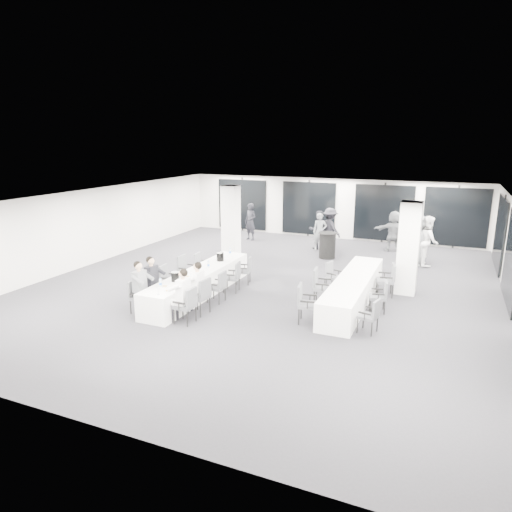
% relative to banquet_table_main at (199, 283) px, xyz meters
% --- Properties ---
extents(room, '(14.04, 16.04, 2.84)m').
position_rel_banquet_table_main_xyz_m(room, '(2.37, 2.76, 1.01)').
color(room, '#27262C').
rests_on(room, ground).
extents(column_left, '(0.60, 0.60, 2.80)m').
position_rel_banquet_table_main_xyz_m(column_left, '(-1.31, 4.85, 1.02)').
color(column_left, white).
rests_on(column_left, floor).
extents(column_right, '(0.60, 0.60, 2.80)m').
position_rel_banquet_table_main_xyz_m(column_right, '(5.69, 2.65, 1.02)').
color(column_right, white).
rests_on(column_right, floor).
extents(banquet_table_main, '(0.90, 5.00, 0.75)m').
position_rel_banquet_table_main_xyz_m(banquet_table_main, '(0.00, 0.00, 0.00)').
color(banquet_table_main, white).
rests_on(banquet_table_main, floor).
extents(banquet_table_side, '(0.90, 5.00, 0.75)m').
position_rel_banquet_table_main_xyz_m(banquet_table_side, '(4.39, 1.15, 0.00)').
color(banquet_table_side, white).
rests_on(banquet_table_side, floor).
extents(cocktail_table, '(0.73, 0.73, 1.01)m').
position_rel_banquet_table_main_xyz_m(cocktail_table, '(2.42, 5.85, 0.14)').
color(cocktail_table, black).
rests_on(cocktail_table, floor).
extents(chair_main_left_near, '(0.50, 0.54, 0.89)m').
position_rel_banquet_table_main_xyz_m(chair_main_left_near, '(-0.83, -1.88, 0.13)').
color(chair_main_left_near, '#494B50').
rests_on(chair_main_left_near, floor).
extents(chair_main_left_second, '(0.58, 0.60, 0.94)m').
position_rel_banquet_table_main_xyz_m(chair_main_left_second, '(-0.83, -1.31, 0.16)').
color(chair_main_left_second, '#494B50').
rests_on(chair_main_left_second, floor).
extents(chair_main_left_mid, '(0.52, 0.57, 0.94)m').
position_rel_banquet_table_main_xyz_m(chair_main_left_mid, '(-0.83, -0.41, 0.16)').
color(chair_main_left_mid, '#494B50').
rests_on(chair_main_left_mid, floor).
extents(chair_main_left_fourth, '(0.50, 0.56, 0.99)m').
position_rel_banquet_table_main_xyz_m(chair_main_left_fourth, '(-0.84, 0.61, 0.19)').
color(chair_main_left_fourth, '#494B50').
rests_on(chair_main_left_fourth, floor).
extents(chair_main_left_far, '(0.47, 0.51, 0.86)m').
position_rel_banquet_table_main_xyz_m(chair_main_left_far, '(-0.82, 1.54, 0.11)').
color(chair_main_left_far, '#494B50').
rests_on(chair_main_left_far, floor).
extents(chair_main_right_near, '(0.50, 0.55, 0.95)m').
position_rel_banquet_table_main_xyz_m(chair_main_right_near, '(0.83, -2.03, 0.17)').
color(chair_main_right_near, '#494B50').
rests_on(chair_main_right_near, floor).
extents(chair_main_right_second, '(0.56, 0.60, 0.99)m').
position_rel_banquet_table_main_xyz_m(chair_main_right_second, '(0.84, -1.33, 0.19)').
color(chair_main_right_second, '#494B50').
rests_on(chair_main_right_second, floor).
extents(chair_main_right_mid, '(0.46, 0.52, 0.91)m').
position_rel_banquet_table_main_xyz_m(chair_main_right_mid, '(0.83, -0.33, 0.14)').
color(chair_main_right_mid, '#494B50').
rests_on(chair_main_right_mid, floor).
extents(chair_main_right_fourth, '(0.54, 0.58, 0.92)m').
position_rel_banquet_table_main_xyz_m(chair_main_right_fourth, '(0.83, 0.68, 0.15)').
color(chair_main_right_fourth, '#494B50').
rests_on(chair_main_right_fourth, floor).
extents(chair_main_right_far, '(0.54, 0.56, 0.88)m').
position_rel_banquet_table_main_xyz_m(chair_main_right_far, '(0.82, 1.57, 0.13)').
color(chair_main_right_far, '#494B50').
rests_on(chair_main_right_far, floor).
extents(chair_side_left_near, '(0.58, 0.62, 1.01)m').
position_rel_banquet_table_main_xyz_m(chair_side_left_near, '(3.56, -0.79, 0.20)').
color(chair_side_left_near, '#494B50').
rests_on(chair_side_left_near, floor).
extents(chair_side_left_mid, '(0.58, 0.63, 1.04)m').
position_rel_banquet_table_main_xyz_m(chair_side_left_mid, '(3.55, 0.66, 0.22)').
color(chair_side_left_mid, '#494B50').
rests_on(chair_side_left_mid, floor).
extents(chair_side_left_far, '(0.54, 0.56, 0.88)m').
position_rel_banquet_table_main_xyz_m(chair_side_left_far, '(3.57, 2.06, 0.13)').
color(chair_side_left_far, '#494B50').
rests_on(chair_side_left_far, floor).
extents(chair_side_right_near, '(0.51, 0.54, 0.86)m').
position_rel_banquet_table_main_xyz_m(chair_side_right_near, '(5.22, -0.81, 0.11)').
color(chair_side_right_near, '#494B50').
rests_on(chair_side_right_near, floor).
extents(chair_side_right_mid, '(0.53, 0.55, 0.88)m').
position_rel_banquet_table_main_xyz_m(chair_side_right_mid, '(5.22, 0.71, 0.13)').
color(chair_side_right_mid, '#494B50').
rests_on(chair_side_right_mid, floor).
extents(chair_side_right_far, '(0.60, 0.63, 0.99)m').
position_rel_banquet_table_main_xyz_m(chair_side_right_far, '(5.23, 2.13, 0.19)').
color(chair_side_right_far, '#494B50').
rests_on(chair_side_right_far, floor).
extents(seated_guest_a, '(0.50, 0.38, 1.44)m').
position_rel_banquet_table_main_xyz_m(seated_guest_a, '(-0.67, -1.87, 0.44)').
color(seated_guest_a, slate).
rests_on(seated_guest_a, floor).
extents(seated_guest_b, '(0.50, 0.38, 1.44)m').
position_rel_banquet_table_main_xyz_m(seated_guest_b, '(-0.67, -1.33, 0.44)').
color(seated_guest_b, black).
rests_on(seated_guest_b, floor).
extents(seated_guest_c, '(0.50, 0.38, 1.44)m').
position_rel_banquet_table_main_xyz_m(seated_guest_c, '(0.67, -2.03, 0.44)').
color(seated_guest_c, white).
rests_on(seated_guest_c, floor).
extents(seated_guest_d, '(0.50, 0.38, 1.44)m').
position_rel_banquet_table_main_xyz_m(seated_guest_d, '(0.67, -1.32, 0.44)').
color(seated_guest_d, white).
rests_on(seated_guest_d, floor).
extents(standing_guest_a, '(0.79, 0.72, 1.78)m').
position_rel_banquet_table_main_xyz_m(standing_guest_a, '(1.78, 7.03, 0.52)').
color(standing_guest_a, slate).
rests_on(standing_guest_a, floor).
extents(standing_guest_b, '(1.05, 0.90, 1.86)m').
position_rel_banquet_table_main_xyz_m(standing_guest_b, '(1.65, 7.24, 0.55)').
color(standing_guest_b, black).
rests_on(standing_guest_b, floor).
extents(standing_guest_c, '(1.43, 1.24, 1.97)m').
position_rel_banquet_table_main_xyz_m(standing_guest_c, '(2.09, 7.51, 0.61)').
color(standing_guest_c, black).
rests_on(standing_guest_c, floor).
extents(standing_guest_d, '(1.30, 1.29, 2.00)m').
position_rel_banquet_table_main_xyz_m(standing_guest_d, '(5.75, 7.06, 0.63)').
color(standing_guest_d, white).
rests_on(standing_guest_d, floor).
extents(standing_guest_e, '(0.85, 1.15, 2.14)m').
position_rel_banquet_table_main_xyz_m(standing_guest_e, '(5.72, 6.10, 0.70)').
color(standing_guest_e, slate).
rests_on(standing_guest_e, floor).
extents(standing_guest_f, '(1.88, 1.08, 1.93)m').
position_rel_banquet_table_main_xyz_m(standing_guest_f, '(4.65, 8.08, 0.59)').
color(standing_guest_f, slate).
rests_on(standing_guest_f, floor).
extents(standing_guest_g, '(0.86, 0.78, 1.94)m').
position_rel_banquet_table_main_xyz_m(standing_guest_g, '(-1.73, 7.73, 0.59)').
color(standing_guest_g, black).
rests_on(standing_guest_g, floor).
extents(standing_guest_h, '(0.88, 1.15, 2.10)m').
position_rel_banquet_table_main_xyz_m(standing_guest_h, '(6.08, 6.24, 0.68)').
color(standing_guest_h, white).
rests_on(standing_guest_h, floor).
extents(ice_bucket_near, '(0.23, 0.23, 0.26)m').
position_rel_banquet_table_main_xyz_m(ice_bucket_near, '(-0.09, -1.12, 0.50)').
color(ice_bucket_near, black).
rests_on(ice_bucket_near, banquet_table_main).
extents(ice_bucket_far, '(0.24, 0.24, 0.27)m').
position_rel_banquet_table_main_xyz_m(ice_bucket_far, '(0.05, 1.30, 0.51)').
color(ice_bucket_far, black).
rests_on(ice_bucket_far, banquet_table_main).
extents(water_bottle_a, '(0.07, 0.07, 0.23)m').
position_rel_banquet_table_main_xyz_m(water_bottle_a, '(-0.17, -1.72, 0.49)').
color(water_bottle_a, silver).
rests_on(water_bottle_a, banquet_table_main).
extents(water_bottle_b, '(0.07, 0.07, 0.21)m').
position_rel_banquet_table_main_xyz_m(water_bottle_b, '(0.09, 0.43, 0.48)').
color(water_bottle_b, silver).
rests_on(water_bottle_b, banquet_table_main).
extents(water_bottle_c, '(0.07, 0.07, 0.22)m').
position_rel_banquet_table_main_xyz_m(water_bottle_c, '(-0.03, 2.17, 0.49)').
color(water_bottle_c, silver).
rests_on(water_bottle_c, banquet_table_main).
extents(plate_a, '(0.21, 0.21, 0.03)m').
position_rel_banquet_table_main_xyz_m(plate_a, '(-0.09, -1.65, 0.39)').
color(plate_a, white).
rests_on(plate_a, banquet_table_main).
extents(plate_b, '(0.19, 0.19, 0.03)m').
position_rel_banquet_table_main_xyz_m(plate_b, '(0.20, -1.93, 0.39)').
color(plate_b, white).
rests_on(plate_b, banquet_table_main).
extents(plate_c, '(0.21, 0.21, 0.03)m').
position_rel_banquet_table_main_xyz_m(plate_c, '(-0.02, -0.64, 0.39)').
color(plate_c, white).
rests_on(plate_c, banquet_table_main).
extents(wine_glass, '(0.08, 0.08, 0.22)m').
position_rel_banquet_table_main_xyz_m(wine_glass, '(0.14, -2.26, 0.54)').
color(wine_glass, silver).
rests_on(wine_glass, banquet_table_main).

